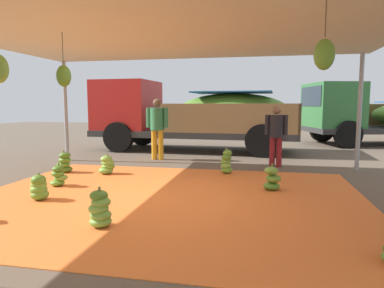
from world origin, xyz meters
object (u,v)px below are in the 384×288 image
(banana_bunch_7, at_px, (65,163))
(worker_0, at_px, (157,124))
(banana_bunch_1, at_px, (59,176))
(cargo_truck_far, at_px, (379,115))
(cargo_truck_main, at_px, (189,114))
(banana_bunch_2, at_px, (100,210))
(banana_bunch_5, at_px, (226,162))
(banana_bunch_6, at_px, (39,188))
(banana_bunch_0, at_px, (107,165))
(banana_bunch_8, at_px, (272,179))
(worker_1, at_px, (276,131))

(banana_bunch_7, relative_size, worker_0, 0.30)
(banana_bunch_1, distance_m, cargo_truck_far, 12.26)
(banana_bunch_7, xyz_separation_m, cargo_truck_main, (2.00, 4.48, 1.02))
(banana_bunch_2, height_order, cargo_truck_far, cargo_truck_far)
(banana_bunch_5, bearing_deg, banana_bunch_6, -134.69)
(banana_bunch_2, xyz_separation_m, worker_0, (-0.93, 5.48, 0.79))
(banana_bunch_1, bearing_deg, banana_bunch_6, -75.37)
(banana_bunch_1, bearing_deg, banana_bunch_0, 72.87)
(banana_bunch_1, height_order, worker_0, worker_0)
(banana_bunch_8, relative_size, cargo_truck_far, 0.08)
(worker_0, bearing_deg, banana_bunch_2, -80.43)
(banana_bunch_6, xyz_separation_m, worker_0, (0.63, 4.52, 0.81))
(cargo_truck_far, bearing_deg, banana_bunch_1, -132.75)
(banana_bunch_8, relative_size, worker_1, 0.32)
(banana_bunch_2, distance_m, cargo_truck_main, 7.73)
(banana_bunch_5, xyz_separation_m, banana_bunch_6, (-2.79, -2.82, -0.06))
(banana_bunch_2, distance_m, banana_bunch_8, 3.24)
(banana_bunch_1, relative_size, banana_bunch_2, 0.89)
(banana_bunch_7, bearing_deg, worker_1, 20.26)
(banana_bunch_5, bearing_deg, banana_bunch_7, -170.52)
(banana_bunch_7, bearing_deg, banana_bunch_0, 1.54)
(banana_bunch_2, height_order, banana_bunch_8, banana_bunch_2)
(banana_bunch_5, height_order, cargo_truck_far, cargo_truck_far)
(banana_bunch_1, relative_size, cargo_truck_main, 0.07)
(banana_bunch_5, xyz_separation_m, cargo_truck_main, (-1.68, 3.87, 0.98))
(banana_bunch_2, xyz_separation_m, banana_bunch_6, (-1.56, 0.96, -0.02))
(banana_bunch_7, height_order, banana_bunch_8, banana_bunch_7)
(worker_1, bearing_deg, banana_bunch_8, -93.28)
(banana_bunch_2, bearing_deg, banana_bunch_0, 113.77)
(banana_bunch_0, distance_m, banana_bunch_6, 2.24)
(banana_bunch_1, xyz_separation_m, banana_bunch_5, (3.03, 1.87, 0.07))
(banana_bunch_2, xyz_separation_m, banana_bunch_8, (2.21, 2.37, -0.01))
(banana_bunch_0, distance_m, cargo_truck_main, 4.68)
(banana_bunch_0, distance_m, worker_0, 2.48)
(banana_bunch_0, relative_size, worker_1, 0.30)
(banana_bunch_2, distance_m, banana_bunch_6, 1.83)
(banana_bunch_5, bearing_deg, worker_1, 45.87)
(cargo_truck_main, distance_m, worker_0, 2.23)
(banana_bunch_6, distance_m, cargo_truck_main, 6.86)
(banana_bunch_1, bearing_deg, banana_bunch_5, 31.65)
(banana_bunch_7, bearing_deg, banana_bunch_2, -52.29)
(banana_bunch_7, xyz_separation_m, banana_bunch_8, (4.66, -0.80, -0.01))
(banana_bunch_2, relative_size, cargo_truck_far, 0.08)
(banana_bunch_8, height_order, worker_1, worker_1)
(banana_bunch_8, relative_size, worker_0, 0.28)
(worker_1, bearing_deg, banana_bunch_6, -134.53)
(worker_0, relative_size, worker_1, 1.13)
(banana_bunch_1, height_order, banana_bunch_6, banana_bunch_1)
(banana_bunch_0, relative_size, worker_0, 0.27)
(banana_bunch_0, height_order, cargo_truck_main, cargo_truck_main)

